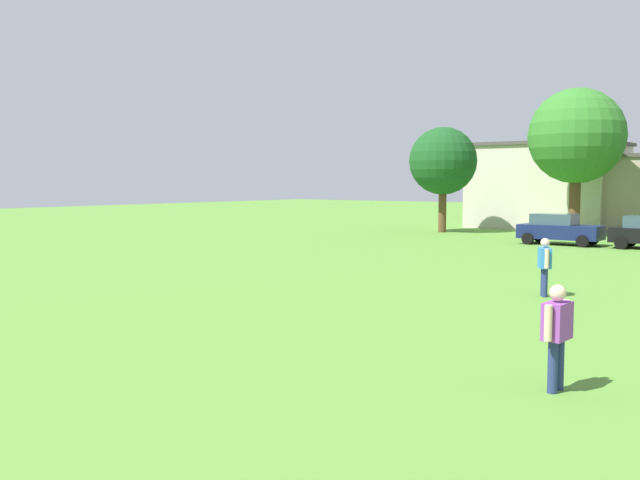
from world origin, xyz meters
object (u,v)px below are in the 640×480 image
object	(u,v)px
adult_bystander	(557,328)
parked_car_navy_0	(559,229)
tree_far_left	(443,161)
tree_left	(577,136)
bystander_near_trees	(545,262)

from	to	relation	value
adult_bystander	parked_car_navy_0	world-z (taller)	adult_bystander
tree_far_left	parked_car_navy_0	bearing A→B (deg)	-27.13
adult_bystander	tree_left	size ratio (longest dim) A/B	0.19
bystander_near_trees	parked_car_navy_0	size ratio (longest dim) A/B	0.41
adult_bystander	bystander_near_trees	distance (m)	10.18
parked_car_navy_0	tree_far_left	size ratio (longest dim) A/B	0.61
bystander_near_trees	parked_car_navy_0	distance (m)	18.81
bystander_near_trees	tree_left	world-z (taller)	tree_left
tree_far_left	adult_bystander	bearing A→B (deg)	-59.99
adult_bystander	tree_left	world-z (taller)	tree_left
adult_bystander	tree_far_left	distance (m)	37.57
adult_bystander	tree_left	xyz separation A→B (m)	(-10.41, 34.06, 5.16)
parked_car_navy_0	tree_far_left	xyz separation A→B (m)	(-9.52, 4.88, 3.91)
adult_bystander	bystander_near_trees	bearing A→B (deg)	-155.90
bystander_near_trees	tree_far_left	distance (m)	27.65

